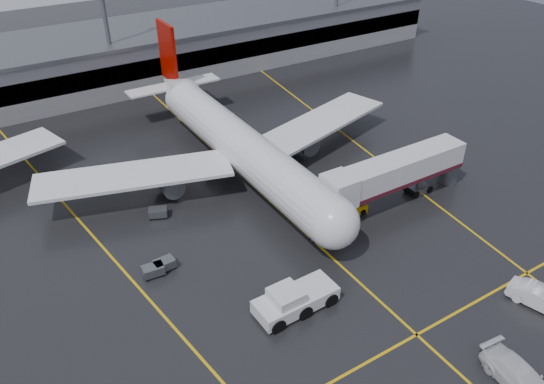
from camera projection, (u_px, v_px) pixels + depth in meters
ground at (278, 208)px, 60.12m from camera, size 220.00×220.00×0.00m
apron_line_centre at (278, 208)px, 60.11m from camera, size 0.25×90.00×0.02m
apron_line_stop at (417, 335)px, 44.44m from camera, size 60.00×0.25×0.02m
apron_line_left at (77, 218)px, 58.42m from camera, size 9.99×69.35×0.02m
apron_line_right at (347, 136)px, 75.16m from camera, size 7.57×69.64×0.02m
terminal at (131, 54)px, 91.89m from camera, size 122.00×19.00×8.60m
light_mast_mid at (103, 5)px, 79.91m from camera, size 3.00×1.20×25.45m
main_airliner at (236, 142)px, 64.72m from camera, size 48.80×45.60×14.10m
jet_bridge at (396, 174)px, 58.93m from camera, size 19.90×3.40×6.05m
pushback_tractor at (294, 300)px, 46.37m from camera, size 7.68×3.42×2.72m
belt_loader at (351, 209)px, 59.00m from camera, size 3.65×2.07×2.19m
service_van_b at (521, 378)px, 39.67m from camera, size 3.32×6.87×1.93m
service_van_c at (542, 298)px, 46.72m from camera, size 3.59×6.09×1.90m
baggage_cart_a at (164, 264)px, 51.07m from camera, size 2.08×1.43×1.12m
baggage_cart_b at (153, 270)px, 50.34m from camera, size 2.10×1.46×1.12m
baggage_cart_c at (158, 212)px, 58.36m from camera, size 2.36×2.01×1.12m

